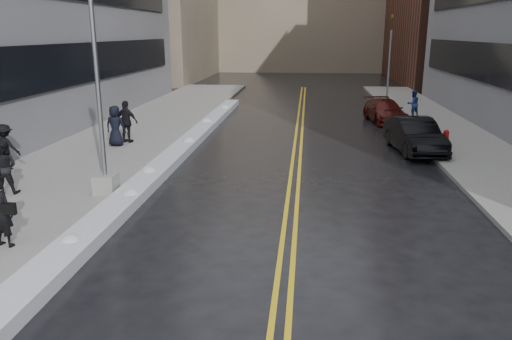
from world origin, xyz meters
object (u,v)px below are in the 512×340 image
(pedestrian_c, at_px, (115,126))
(pedestrian_fedora, at_px, (1,212))
(fire_hydrant, at_px, (446,137))
(car_maroon, at_px, (385,111))
(lamppost, at_px, (100,118))
(traffic_signal, at_px, (390,56))
(pedestrian_east, at_px, (413,104))
(car_black, at_px, (415,135))
(pedestrian_e, at_px, (5,147))
(pedestrian_b, at_px, (4,167))
(pedestrian_d, at_px, (127,122))

(pedestrian_c, bearing_deg, pedestrian_fedora, 100.21)
(fire_hydrant, bearing_deg, car_maroon, 103.69)
(lamppost, distance_m, traffic_signal, 24.98)
(pedestrian_east, relative_size, car_black, 0.36)
(traffic_signal, height_order, pedestrian_e, traffic_signal)
(pedestrian_fedora, bearing_deg, car_black, -124.26)
(traffic_signal, bearing_deg, pedestrian_fedora, -115.82)
(pedestrian_c, bearing_deg, pedestrian_b, 85.27)
(fire_hydrant, bearing_deg, pedestrian_d, -177.00)
(fire_hydrant, xyz_separation_m, pedestrian_east, (0.06, 7.71, 0.40))
(lamppost, bearing_deg, pedestrian_e, 153.60)
(pedestrian_fedora, xyz_separation_m, pedestrian_c, (-1.36, 10.63, 0.05))
(car_black, bearing_deg, traffic_signal, 79.14)
(pedestrian_c, xyz_separation_m, car_maroon, (12.82, 8.27, -0.41))
(traffic_signal, xyz_separation_m, car_maroon, (-1.16, -7.18, -2.77))
(pedestrian_d, bearing_deg, pedestrian_fedora, 107.90)
(pedestrian_d, height_order, pedestrian_e, pedestrian_d)
(lamppost, bearing_deg, car_maroon, 54.32)
(pedestrian_fedora, height_order, pedestrian_c, pedestrian_c)
(lamppost, distance_m, pedestrian_d, 7.64)
(fire_hydrant, bearing_deg, car_black, -154.21)
(pedestrian_d, relative_size, pedestrian_e, 1.14)
(fire_hydrant, relative_size, traffic_signal, 0.12)
(lamppost, height_order, car_black, lamppost)
(pedestrian_fedora, height_order, pedestrian_e, pedestrian_fedora)
(lamppost, relative_size, pedestrian_c, 4.28)
(pedestrian_c, distance_m, pedestrian_east, 17.19)
(traffic_signal, height_order, car_black, traffic_signal)
(pedestrian_fedora, bearing_deg, pedestrian_east, -112.27)
(pedestrian_b, bearing_deg, car_maroon, -144.49)
(traffic_signal, xyz_separation_m, pedestrian_c, (-13.98, -15.45, -2.36))
(traffic_signal, relative_size, pedestrian_c, 3.37)
(pedestrian_east, bearing_deg, lamppost, 26.64)
(pedestrian_fedora, distance_m, pedestrian_east, 23.78)
(pedestrian_fedora, bearing_deg, car_maroon, -109.83)
(fire_hydrant, xyz_separation_m, car_black, (-1.50, -0.72, 0.19))
(traffic_signal, bearing_deg, pedestrian_e, -129.96)
(car_black, height_order, car_maroon, car_black)
(fire_hydrant, bearing_deg, pedestrian_fedora, -137.36)
(pedestrian_d, relative_size, car_maroon, 0.44)
(traffic_signal, relative_size, pedestrian_east, 3.78)
(pedestrian_fedora, height_order, pedestrian_east, pedestrian_fedora)
(fire_hydrant, relative_size, car_maroon, 0.17)
(traffic_signal, distance_m, pedestrian_e, 25.78)
(pedestrian_c, relative_size, pedestrian_east, 1.12)
(car_black, xyz_separation_m, car_maroon, (-0.16, 7.54, -0.10))
(pedestrian_b, xyz_separation_m, pedestrian_e, (-1.58, 2.64, 0.00))
(traffic_signal, relative_size, car_maroon, 1.38)
(pedestrian_b, relative_size, pedestrian_east, 1.05)
(traffic_signal, relative_size, pedestrian_e, 3.58)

